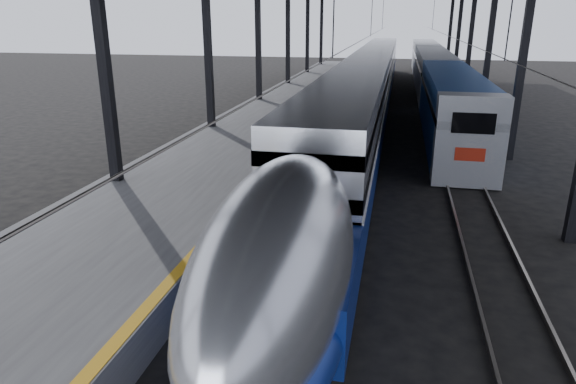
% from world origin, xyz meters
% --- Properties ---
extents(ground, '(160.00, 160.00, 0.00)m').
position_xyz_m(ground, '(0.00, 0.00, 0.00)').
color(ground, black).
rests_on(ground, ground).
extents(platform, '(6.00, 80.00, 1.00)m').
position_xyz_m(platform, '(-3.50, 20.00, 0.50)').
color(platform, '#4C4C4F').
rests_on(platform, ground).
extents(yellow_strip, '(0.30, 80.00, 0.01)m').
position_xyz_m(yellow_strip, '(-0.70, 20.00, 1.00)').
color(yellow_strip, orange).
rests_on(yellow_strip, platform).
extents(rails, '(6.52, 80.00, 0.16)m').
position_xyz_m(rails, '(4.50, 20.00, 0.08)').
color(rails, slate).
rests_on(rails, ground).
extents(tgv_train, '(2.89, 65.20, 4.14)m').
position_xyz_m(tgv_train, '(2.00, 25.12, 1.94)').
color(tgv_train, silver).
rests_on(tgv_train, ground).
extents(second_train, '(2.74, 56.05, 3.77)m').
position_xyz_m(second_train, '(7.00, 36.85, 1.91)').
color(second_train, navy).
rests_on(second_train, ground).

